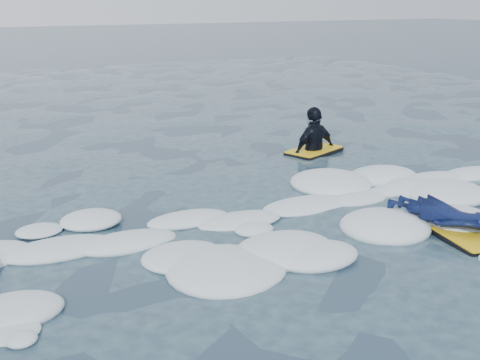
# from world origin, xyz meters

# --- Properties ---
(ground) EXTENTS (120.00, 120.00, 0.00)m
(ground) POSITION_xyz_m (0.00, 0.00, 0.00)
(ground) COLOR #172B38
(ground) RESTS_ON ground
(foam_band) EXTENTS (12.00, 3.10, 0.30)m
(foam_band) POSITION_xyz_m (0.00, 1.03, 0.00)
(foam_band) COLOR white
(foam_band) RESTS_ON ground
(prone_woman_unit) EXTENTS (1.13, 1.70, 0.42)m
(prone_woman_unit) POSITION_xyz_m (3.00, -0.17, 0.21)
(prone_woman_unit) COLOR black
(prone_woman_unit) RESTS_ON ground
(waiting_rider_unit) EXTENTS (1.33, 1.04, 1.76)m
(waiting_rider_unit) POSITION_xyz_m (3.66, 4.09, 0.03)
(waiting_rider_unit) COLOR black
(waiting_rider_unit) RESTS_ON ground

